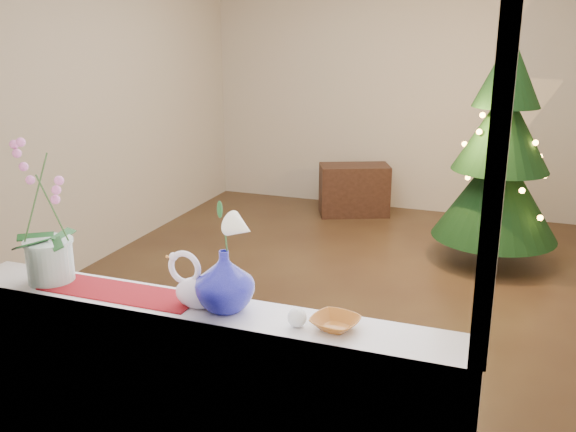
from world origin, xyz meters
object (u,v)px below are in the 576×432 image
object	(u,v)px
orchid_pot	(44,213)
swan	(197,282)
side_table	(354,190)
paperweight	(297,317)
blue_vase	(224,276)
xmas_tree	(501,152)
amber_dish	(335,324)

from	to	relation	value
orchid_pot	swan	size ratio (longest dim) A/B	2.44
orchid_pot	side_table	world-z (taller)	orchid_pot
paperweight	side_table	bearing A→B (deg)	101.76
orchid_pot	paperweight	bearing A→B (deg)	-1.90
blue_vase	paperweight	bearing A→B (deg)	-7.78
swan	blue_vase	size ratio (longest dim) A/B	0.91
blue_vase	paperweight	world-z (taller)	blue_vase
xmas_tree	side_table	distance (m)	1.90
blue_vase	xmas_tree	distance (m)	3.59
paperweight	xmas_tree	bearing A→B (deg)	80.97
amber_dish	paperweight	bearing A→B (deg)	-165.81
paperweight	side_table	world-z (taller)	paperweight
paperweight	side_table	size ratio (longest dim) A/B	0.10
side_table	orchid_pot	bearing A→B (deg)	-116.37
paperweight	amber_dish	distance (m)	0.14
blue_vase	xmas_tree	size ratio (longest dim) A/B	0.15
xmas_tree	side_table	xyz separation A→B (m)	(-1.49, 0.95, -0.69)
swan	amber_dish	xyz separation A→B (m)	(0.57, 0.01, -0.09)
swan	xmas_tree	bearing A→B (deg)	52.13
blue_vase	orchid_pot	bearing A→B (deg)	-179.66
side_table	blue_vase	bearing A→B (deg)	-105.60
paperweight	blue_vase	bearing A→B (deg)	172.22
orchid_pot	paperweight	size ratio (longest dim) A/B	8.54
paperweight	amber_dish	xyz separation A→B (m)	(0.14, 0.03, -0.02)
orchid_pot	swan	bearing A→B (deg)	-1.07
xmas_tree	swan	bearing A→B (deg)	-105.77
orchid_pot	blue_vase	size ratio (longest dim) A/B	2.21
swan	amber_dish	world-z (taller)	swan
blue_vase	paperweight	xyz separation A→B (m)	(0.32, -0.04, -0.10)
blue_vase	paperweight	distance (m)	0.34
orchid_pot	amber_dish	distance (m)	1.32
swan	side_table	world-z (taller)	swan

